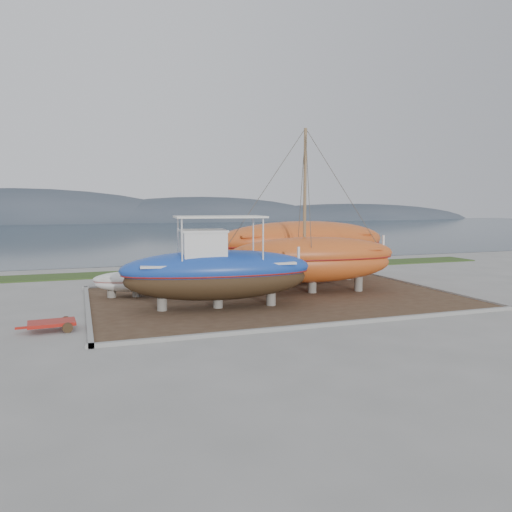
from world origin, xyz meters
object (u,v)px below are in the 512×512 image
object	(u,v)px
red_trailer	(52,326)
white_dinghy	(136,284)
orange_sailboat	(313,212)
blue_caique	(218,262)
orange_bare_hull	(303,253)

from	to	relation	value
red_trailer	white_dinghy	bearing A→B (deg)	52.48
orange_sailboat	blue_caique	bearing A→B (deg)	-152.13
white_dinghy	blue_caique	bearing A→B (deg)	-43.16
orange_sailboat	orange_bare_hull	size ratio (longest dim) A/B	0.83
blue_caique	red_trailer	world-z (taller)	blue_caique
blue_caique	red_trailer	xyz separation A→B (m)	(-6.93, -1.68, -1.97)
blue_caique	orange_sailboat	xyz separation A→B (m)	(5.76, 2.10, 2.21)
orange_sailboat	orange_bare_hull	distance (m)	4.37
orange_sailboat	red_trailer	bearing A→B (deg)	-155.57
orange_bare_hull	red_trailer	distance (m)	15.58
blue_caique	orange_sailboat	world-z (taller)	orange_sailboat
white_dinghy	red_trailer	world-z (taller)	white_dinghy
white_dinghy	orange_bare_hull	world-z (taller)	orange_bare_hull
blue_caique	orange_sailboat	distance (m)	6.51
orange_bare_hull	red_trailer	world-z (taller)	orange_bare_hull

